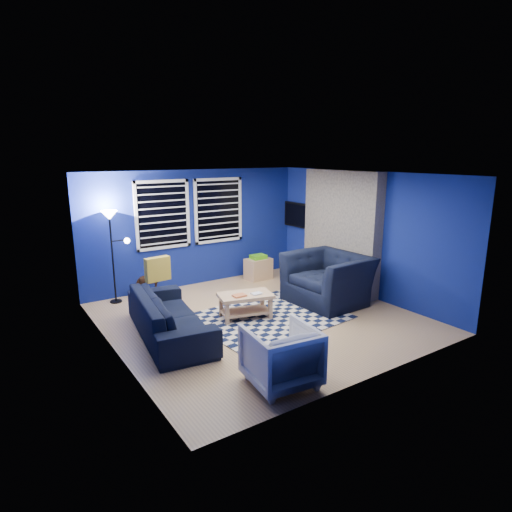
{
  "coord_description": "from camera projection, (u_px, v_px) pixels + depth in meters",
  "views": [
    {
      "loc": [
        -3.97,
        -5.86,
        2.84
      ],
      "look_at": [
        0.11,
        0.3,
        1.05
      ],
      "focal_mm": 30.0,
      "sensor_mm": 36.0,
      "label": 1
    }
  ],
  "objects": [
    {
      "name": "floor",
      "position": [
        260.0,
        318.0,
        7.54
      ],
      "size": [
        5.0,
        5.0,
        0.0
      ],
      "primitive_type": "plane",
      "color": "tan",
      "rests_on": "ground"
    },
    {
      "name": "ceiling",
      "position": [
        260.0,
        174.0,
        6.96
      ],
      "size": [
        5.0,
        5.0,
        0.0
      ],
      "primitive_type": "plane",
      "rotation": [
        3.14,
        0.0,
        0.0
      ],
      "color": "white",
      "rests_on": "wall_back"
    },
    {
      "name": "wall_back",
      "position": [
        196.0,
        228.0,
        9.28
      ],
      "size": [
        5.0,
        0.0,
        5.0
      ],
      "primitive_type": "plane",
      "rotation": [
        1.57,
        0.0,
        0.0
      ],
      "color": "navy",
      "rests_on": "floor"
    },
    {
      "name": "wall_left",
      "position": [
        111.0,
        271.0,
        5.91
      ],
      "size": [
        0.0,
        5.0,
        5.0
      ],
      "primitive_type": "plane",
      "rotation": [
        1.57,
        0.0,
        1.57
      ],
      "color": "navy",
      "rests_on": "floor"
    },
    {
      "name": "wall_right",
      "position": [
        363.0,
        234.0,
        8.59
      ],
      "size": [
        0.0,
        5.0,
        5.0
      ],
      "primitive_type": "plane",
      "rotation": [
        1.57,
        0.0,
        -1.57
      ],
      "color": "navy",
      "rests_on": "floor"
    },
    {
      "name": "fireplace",
      "position": [
        340.0,
        234.0,
        8.93
      ],
      "size": [
        0.65,
        2.0,
        2.5
      ],
      "color": "gray",
      "rests_on": "floor"
    },
    {
      "name": "window_left",
      "position": [
        163.0,
        215.0,
        8.76
      ],
      "size": [
        1.17,
        0.06,
        1.42
      ],
      "color": "black",
      "rests_on": "wall_back"
    },
    {
      "name": "window_right",
      "position": [
        219.0,
        210.0,
        9.46
      ],
      "size": [
        1.17,
        0.06,
        1.42
      ],
      "color": "black",
      "rests_on": "wall_back"
    },
    {
      "name": "tv",
      "position": [
        298.0,
        215.0,
        10.15
      ],
      "size": [
        0.07,
        1.0,
        0.58
      ],
      "color": "black",
      "rests_on": "wall_right"
    },
    {
      "name": "rug",
      "position": [
        268.0,
        317.0,
        7.57
      ],
      "size": [
        2.68,
        2.22,
        0.02
      ],
      "primitive_type": "cube",
      "rotation": [
        0.0,
        0.0,
        0.09
      ],
      "color": "black",
      "rests_on": "floor"
    },
    {
      "name": "sofa",
      "position": [
        170.0,
        315.0,
        6.75
      ],
      "size": [
        2.43,
        1.22,
        0.68
      ],
      "primitive_type": "imported",
      "rotation": [
        0.0,
        0.0,
        1.43
      ],
      "color": "black",
      "rests_on": "floor"
    },
    {
      "name": "armchair_big",
      "position": [
        328.0,
        279.0,
        8.24
      ],
      "size": [
        1.52,
        1.35,
        0.95
      ],
      "primitive_type": "imported",
      "rotation": [
        0.0,
        0.0,
        -1.52
      ],
      "color": "black",
      "rests_on": "floor"
    },
    {
      "name": "armchair_bent",
      "position": [
        281.0,
        356.0,
        5.31
      ],
      "size": [
        0.91,
        0.93,
        0.76
      ],
      "primitive_type": "imported",
      "rotation": [
        0.0,
        0.0,
        3.02
      ],
      "color": "gray",
      "rests_on": "floor"
    },
    {
      "name": "rocking_horse",
      "position": [
        150.0,
        282.0,
        8.57
      ],
      "size": [
        0.27,
        0.58,
        0.49
      ],
      "primitive_type": "imported",
      "rotation": [
        0.0,
        0.0,
        1.56
      ],
      "color": "#442916",
      "rests_on": "floor"
    },
    {
      "name": "coffee_table",
      "position": [
        245.0,
        301.0,
        7.48
      ],
      "size": [
        1.03,
        0.75,
        0.46
      ],
      "rotation": [
        0.0,
        0.0,
        -0.25
      ],
      "color": "tan",
      "rests_on": "rug"
    },
    {
      "name": "cabinet",
      "position": [
        258.0,
        268.0,
        9.84
      ],
      "size": [
        0.6,
        0.42,
        0.57
      ],
      "rotation": [
        0.0,
        0.0,
        0.06
      ],
      "color": "tan",
      "rests_on": "floor"
    },
    {
      "name": "floor_lamp",
      "position": [
        111.0,
        228.0,
        8.02
      ],
      "size": [
        0.49,
        0.3,
        1.79
      ],
      "color": "black",
      "rests_on": "floor"
    },
    {
      "name": "throw_pillow",
      "position": [
        158.0,
        269.0,
        7.37
      ],
      "size": [
        0.45,
        0.18,
        0.42
      ],
      "primitive_type": "cube",
      "rotation": [
        0.0,
        0.0,
        0.11
      ],
      "color": "gold",
      "rests_on": "sofa"
    }
  ]
}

